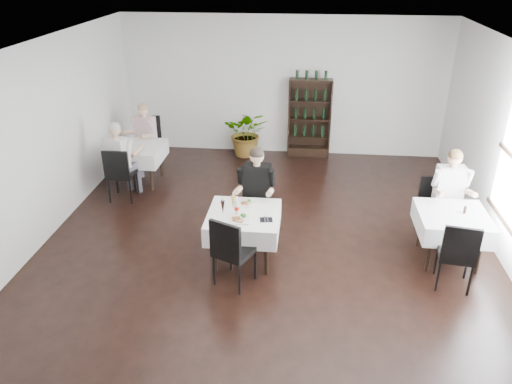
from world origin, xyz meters
TOP-DOWN VIEW (x-y plane):
  - room_shell at (0.00, 0.00)m, footprint 9.00×9.00m
  - wine_shelf at (0.60, 4.31)m, footprint 0.90×0.28m
  - main_table at (-0.30, 0.00)m, footprint 1.03×1.03m
  - left_table at (-2.70, 2.50)m, footprint 0.98×0.98m
  - right_table at (2.70, 0.30)m, footprint 0.98×0.98m
  - potted_tree at (-0.76, 4.18)m, footprint 0.97×0.85m
  - main_chair_far at (-0.18, 0.83)m, footprint 0.52×0.53m
  - main_chair_near at (-0.39, -0.67)m, footprint 0.63×0.63m
  - left_chair_far at (-2.67, 3.17)m, footprint 0.62×0.62m
  - left_chair_near at (-2.77, 1.69)m, footprint 0.46×0.47m
  - right_chair_far at (2.62, 1.09)m, footprint 0.48×0.49m
  - right_chair_near at (2.61, -0.42)m, footprint 0.53×0.53m
  - diner_main at (-0.19, 0.62)m, footprint 0.59×0.59m
  - diner_left_far at (-2.75, 3.06)m, footprint 0.63×0.67m
  - diner_left_near at (-2.77, 1.84)m, footprint 0.64×0.68m
  - diner_right_far at (2.79, 0.90)m, footprint 0.58×0.59m
  - plate_far at (-0.29, 0.29)m, footprint 0.27×0.27m
  - plate_near at (-0.33, -0.22)m, footprint 0.30×0.30m
  - pilsner_dark at (-0.59, -0.06)m, footprint 0.06×0.06m
  - pilsner_lager at (-0.46, 0.08)m, footprint 0.07×0.07m
  - coke_bottle at (-0.39, -0.04)m, footprint 0.07×0.07m
  - napkin_cutlery at (0.04, -0.16)m, footprint 0.19×0.20m
  - pepper_mill at (2.86, 0.34)m, footprint 0.05×0.05m

SIDE VIEW (x-z plane):
  - potted_tree at x=-0.76m, z-range 0.00..1.06m
  - main_chair_far at x=-0.18m, z-range 0.07..1.00m
  - right_chair_far at x=2.62m, z-range 0.07..1.02m
  - right_chair_near at x=2.61m, z-range 0.07..1.09m
  - left_chair_near at x=-2.77m, z-range 0.07..1.09m
  - main_chair_near at x=-0.39m, z-range 0.07..1.11m
  - left_table at x=-2.70m, z-range 0.24..1.01m
  - right_table at x=2.70m, z-range 0.24..1.01m
  - main_table at x=-0.30m, z-range 0.24..1.01m
  - left_chair_far at x=-2.67m, z-range 0.08..1.19m
  - napkin_cutlery at x=0.04m, z-range 0.77..0.79m
  - plate_far at x=-0.29m, z-range 0.75..0.82m
  - plate_near at x=-0.33m, z-range 0.75..0.83m
  - pepper_mill at x=2.86m, z-range 0.77..0.88m
  - diner_left_far at x=-2.75m, z-range 0.12..1.55m
  - wine_shelf at x=0.60m, z-range -0.03..1.72m
  - diner_left_near at x=-2.77m, z-range 0.12..1.60m
  - diner_right_far at x=2.79m, z-range 0.12..1.62m
  - pilsner_dark at x=-0.59m, z-range 0.75..1.01m
  - coke_bottle at x=-0.39m, z-range 0.74..1.02m
  - diner_main at x=-0.19m, z-range 0.12..1.65m
  - pilsner_lager at x=-0.46m, z-range 0.74..1.03m
  - room_shell at x=0.00m, z-range -3.00..6.00m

